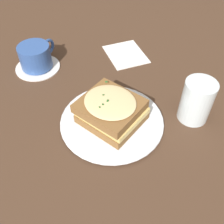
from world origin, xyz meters
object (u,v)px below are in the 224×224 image
object	(u,v)px
dinner_plate	(112,121)
teacup_with_saucer	(36,58)
water_glass	(197,101)
napkin	(126,54)
sandwich	(111,111)

from	to	relation	value
dinner_plate	teacup_with_saucer	world-z (taller)	teacup_with_saucer
dinner_plate	water_glass	xyz separation A→B (m)	(-0.01, 0.19, 0.04)
water_glass	napkin	world-z (taller)	water_glass
sandwich	water_glass	xyz separation A→B (m)	(-0.01, 0.19, 0.01)
dinner_plate	napkin	size ratio (longest dim) A/B	1.83
teacup_with_saucer	napkin	world-z (taller)	teacup_with_saucer
dinner_plate	sandwich	bearing A→B (deg)	-95.38
sandwich	teacup_with_saucer	distance (m)	0.30
dinner_plate	water_glass	size ratio (longest dim) A/B	2.33
sandwich	water_glass	distance (m)	0.19
dinner_plate	sandwich	world-z (taller)	sandwich
dinner_plate	sandwich	xyz separation A→B (m)	(-0.00, -0.00, 0.03)
teacup_with_saucer	water_glass	bearing A→B (deg)	-84.91
dinner_plate	water_glass	distance (m)	0.19
water_glass	teacup_with_saucer	bearing A→B (deg)	-118.72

